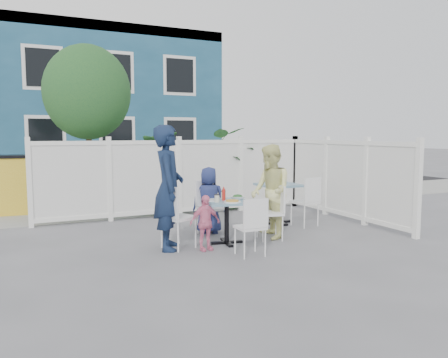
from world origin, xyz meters
name	(u,v)px	position (x,y,z in m)	size (l,w,h in m)	color
ground	(222,241)	(0.00, 0.00, 0.00)	(80.00, 80.00, 0.00)	slate
near_sidewalk	(157,206)	(0.00, 3.80, 0.01)	(24.00, 2.60, 0.01)	gray
street	(125,188)	(0.00, 7.50, 0.00)	(24.00, 5.00, 0.01)	black
far_sidewalk	(107,179)	(0.00, 10.60, 0.01)	(24.00, 1.60, 0.01)	gray
building	(80,105)	(-0.50, 14.00, 3.00)	(11.00, 6.00, 6.00)	navy
fence_back	(179,179)	(0.10, 2.40, 0.78)	(5.86, 0.08, 1.60)	white
fence_right	(345,181)	(3.00, 0.60, 0.78)	(0.08, 3.66, 1.60)	white
tree	(87,93)	(-1.60, 3.30, 2.59)	(1.80, 1.62, 3.59)	#382316
utility_cabinet	(13,186)	(-3.10, 4.00, 0.61)	(0.66, 0.47, 1.22)	gold
potted_shrub_a	(159,171)	(-0.13, 3.10, 0.90)	(1.01, 1.01, 1.81)	#184223
potted_shrub_b	(218,168)	(1.26, 3.00, 0.94)	(1.69, 1.46, 1.87)	#184223
main_table	(227,210)	(0.00, -0.18, 0.53)	(0.75, 0.75, 0.69)	slate
spare_table	(279,193)	(1.58, 0.82, 0.60)	(0.73, 0.73, 0.77)	slate
chair_left	(174,212)	(-0.85, -0.14, 0.56)	(0.56, 0.57, 0.97)	white
chair_right	(274,208)	(0.84, -0.24, 0.52)	(0.48, 0.49, 0.90)	white
chair_back	(209,203)	(0.04, 0.61, 0.54)	(0.49, 0.48, 0.92)	white
chair_near	(252,223)	(0.02, -1.00, 0.49)	(0.39, 0.38, 0.84)	white
chair_spare	(308,198)	(1.92, 0.34, 0.54)	(0.49, 0.48, 0.93)	white
man	(169,188)	(-0.92, -0.10, 0.93)	(0.68, 0.45, 1.87)	#13213E
woman	(270,191)	(0.82, -0.13, 0.79)	(0.76, 0.59, 1.57)	#DBDB41
boy	(209,200)	(0.04, 0.63, 0.58)	(0.57, 0.37, 1.17)	navy
toddler	(205,223)	(-0.46, -0.40, 0.42)	(0.49, 0.20, 0.84)	pink
plate_main	(232,202)	(0.01, -0.37, 0.70)	(0.26, 0.26, 0.02)	white
plate_side	(213,200)	(-0.20, -0.09, 0.70)	(0.23, 0.23, 0.02)	white
salad_bowl	(238,198)	(0.21, -0.14, 0.72)	(0.22, 0.22, 0.05)	white
coffee_cup_a	(217,199)	(-0.20, -0.26, 0.74)	(0.07, 0.07, 0.11)	beige
coffee_cup_b	(223,195)	(0.04, 0.04, 0.75)	(0.08, 0.08, 0.12)	beige
ketchup_bottle	(224,195)	(-0.04, -0.15, 0.78)	(0.05, 0.05, 0.18)	red
salt_shaker	(217,197)	(-0.06, 0.08, 0.72)	(0.03, 0.03, 0.06)	white
pepper_shaker	(218,196)	(-0.04, 0.07, 0.73)	(0.03, 0.03, 0.07)	black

